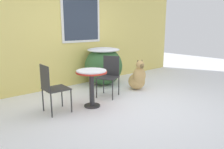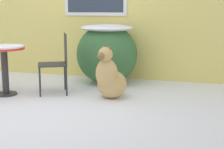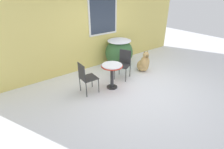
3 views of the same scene
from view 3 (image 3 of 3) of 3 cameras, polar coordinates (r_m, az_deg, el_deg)
ground_plane at (r=5.29m, az=8.61°, el=-4.31°), size 16.00×16.00×0.00m
house_wall at (r=6.40m, az=-4.95°, el=14.63°), size 8.00×0.10×2.70m
shrub_left at (r=6.57m, az=2.33°, el=7.48°), size 1.04×0.99×1.02m
patio_table at (r=4.99m, az=0.00°, el=1.39°), size 0.61×0.61×0.74m
patio_chair_near_table at (r=5.65m, az=3.79°, el=3.78°), size 0.57×0.57×0.91m
patio_chair_far_side at (r=4.82m, az=-8.44°, el=-0.73°), size 0.44×0.44×0.91m
dog at (r=6.23m, az=10.30°, el=3.50°), size 0.54×0.65×0.78m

